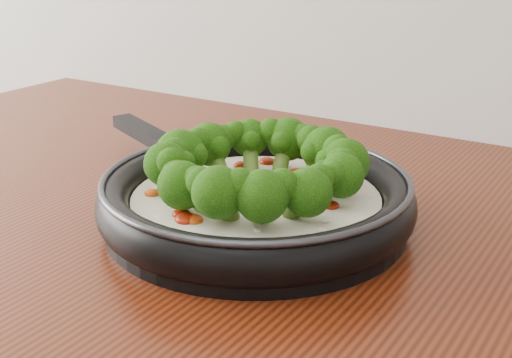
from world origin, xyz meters
The scene contains 1 object.
skillet centered at (-0.10, 1.08, 0.94)m, with size 0.52×0.42×0.09m.
Camera 1 is at (0.24, 0.54, 1.19)m, focal length 48.54 mm.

